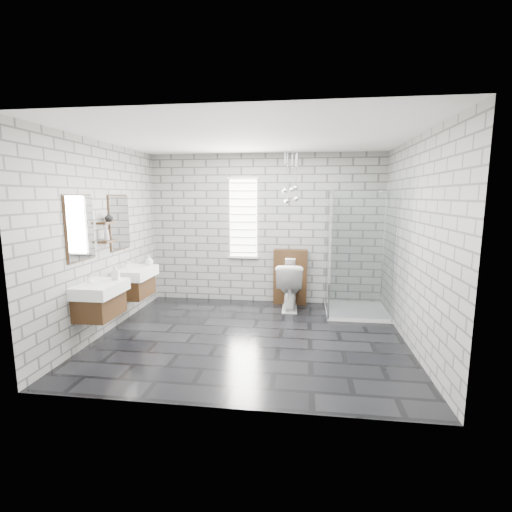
% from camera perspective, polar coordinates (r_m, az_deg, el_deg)
% --- Properties ---
extents(floor, '(4.20, 3.60, 0.02)m').
position_cam_1_polar(floor, '(5.33, -0.76, -12.35)').
color(floor, black).
rests_on(floor, ground).
extents(ceiling, '(4.20, 3.60, 0.02)m').
position_cam_1_polar(ceiling, '(5.01, -0.83, 17.94)').
color(ceiling, white).
rests_on(ceiling, wall_back).
extents(wall_back, '(4.20, 0.02, 2.70)m').
position_cam_1_polar(wall_back, '(6.78, 1.42, 4.14)').
color(wall_back, '#979792').
rests_on(wall_back, floor).
extents(wall_front, '(4.20, 0.02, 2.70)m').
position_cam_1_polar(wall_front, '(3.23, -5.44, -1.52)').
color(wall_front, '#979792').
rests_on(wall_front, floor).
extents(wall_left, '(0.02, 3.60, 2.70)m').
position_cam_1_polar(wall_left, '(5.69, -22.33, 2.48)').
color(wall_left, '#979792').
rests_on(wall_left, floor).
extents(wall_right, '(0.02, 3.60, 2.70)m').
position_cam_1_polar(wall_right, '(5.13, 23.22, 1.76)').
color(wall_right, '#979792').
rests_on(wall_right, floor).
extents(vanity_left, '(0.47, 0.70, 1.57)m').
position_cam_1_polar(vanity_left, '(5.19, -23.20, -4.83)').
color(vanity_left, '#432914').
rests_on(vanity_left, wall_left).
extents(vanity_right, '(0.47, 0.70, 1.57)m').
position_cam_1_polar(vanity_right, '(6.05, -18.38, -2.63)').
color(vanity_right, '#432914').
rests_on(vanity_right, wall_left).
extents(shelf_lower, '(0.14, 0.30, 0.03)m').
position_cam_1_polar(shelf_lower, '(5.61, -21.86, 2.11)').
color(shelf_lower, '#432914').
rests_on(shelf_lower, wall_left).
extents(shelf_upper, '(0.14, 0.30, 0.03)m').
position_cam_1_polar(shelf_upper, '(5.59, -22.02, 4.76)').
color(shelf_upper, '#432914').
rests_on(shelf_upper, wall_left).
extents(window, '(0.56, 0.05, 1.48)m').
position_cam_1_polar(window, '(6.79, -1.97, 5.84)').
color(window, white).
rests_on(window, wall_back).
extents(cistern_panel, '(0.60, 0.20, 1.00)m').
position_cam_1_polar(cistern_panel, '(6.77, 5.28, -3.19)').
color(cistern_panel, '#432914').
rests_on(cistern_panel, floor).
extents(flush_plate, '(0.18, 0.01, 0.12)m').
position_cam_1_polar(flush_plate, '(6.60, 5.29, -0.84)').
color(flush_plate, silver).
rests_on(flush_plate, cistern_panel).
extents(shower_enclosure, '(1.00, 1.00, 2.03)m').
position_cam_1_polar(shower_enclosure, '(6.31, 14.50, -4.34)').
color(shower_enclosure, white).
rests_on(shower_enclosure, floor).
extents(pendant_cluster, '(0.28, 0.22, 0.88)m').
position_cam_1_polar(pendant_cluster, '(6.29, 5.40, 9.65)').
color(pendant_cluster, silver).
rests_on(pendant_cluster, ceiling).
extents(toilet, '(0.47, 0.80, 0.81)m').
position_cam_1_polar(toilet, '(6.49, 5.16, -4.58)').
color(toilet, white).
rests_on(toilet, floor).
extents(soap_bottle_a, '(0.10, 0.10, 0.19)m').
position_cam_1_polar(soap_bottle_a, '(5.26, -20.80, -2.38)').
color(soap_bottle_a, '#B2B2B2').
rests_on(soap_bottle_a, vanity_left).
extents(soap_bottle_b, '(0.14, 0.14, 0.16)m').
position_cam_1_polar(soap_bottle_b, '(6.19, -16.12, -0.63)').
color(soap_bottle_b, '#B2B2B2').
rests_on(soap_bottle_b, vanity_right).
extents(soap_bottle_c, '(0.08, 0.08, 0.18)m').
position_cam_1_polar(soap_bottle_c, '(5.57, -22.00, 3.16)').
color(soap_bottle_c, '#B2B2B2').
rests_on(soap_bottle_c, shelf_lower).
extents(vase, '(0.14, 0.14, 0.13)m').
position_cam_1_polar(vase, '(5.63, -21.70, 5.60)').
color(vase, '#B2B2B2').
rests_on(vase, shelf_upper).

